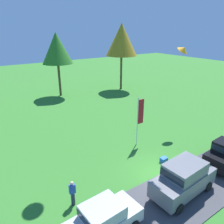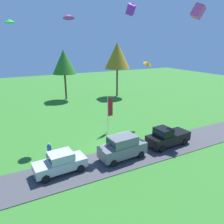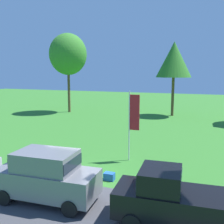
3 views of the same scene
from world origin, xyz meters
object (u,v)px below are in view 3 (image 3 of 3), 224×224
Objects in this scene: tree_center_back at (174,60)px; cooler_box at (109,176)px; car_suv_by_flagpole at (46,174)px; car_pickup_near_entrance at (176,199)px; flag_banner at (133,117)px; tree_left_of_center at (68,54)px.

tree_center_back is 23.55m from cooler_box.
tree_center_back is (2.02, 25.65, 6.01)m from car_suv_by_flagpole.
car_pickup_near_entrance is 5.05m from cooler_box.
car_suv_by_flagpole is 7.15m from flag_banner.
flag_banner is 8.18× the size of cooler_box.
tree_left_of_center is 26.20m from cooler_box.
car_suv_by_flagpole is at bearing -118.59° from cooler_box.
cooler_box is at bearing 141.34° from car_pickup_near_entrance.
tree_center_back is at bearing 85.50° from car_suv_by_flagpole.
tree_left_of_center reaches higher than cooler_box.
car_pickup_near_entrance reaches higher than cooler_box.
flag_banner is at bearing -49.76° from tree_left_of_center.
cooler_box is (-3.88, 3.10, -0.91)m from car_pickup_near_entrance.
car_suv_by_flagpole is 0.92× the size of car_pickup_near_entrance.
flag_banner is 4.40m from cooler_box.
tree_center_back is at bearing 98.04° from car_pickup_near_entrance.
tree_center_back reaches higher than cooler_box.
car_suv_by_flagpole reaches higher than car_pickup_near_entrance.
tree_left_of_center reaches higher than flag_banner.
tree_center_back reaches higher than car_pickup_near_entrance.
tree_left_of_center is at bearing 130.24° from flag_banner.
cooler_box is at bearing -94.63° from flag_banner.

